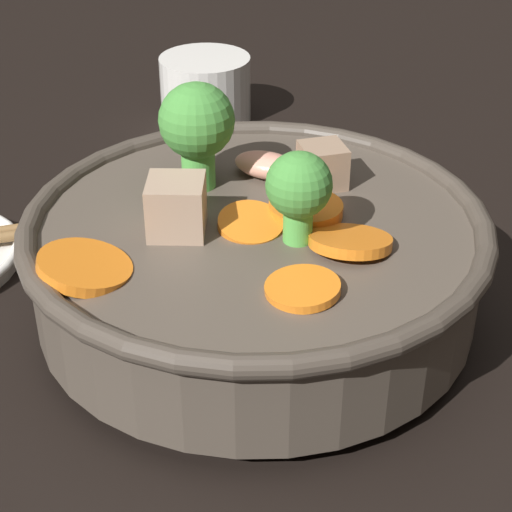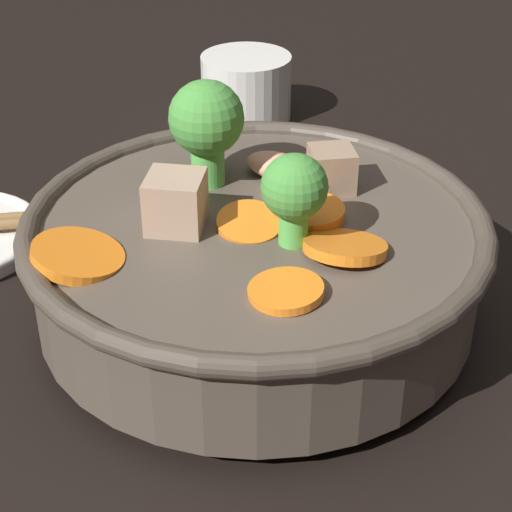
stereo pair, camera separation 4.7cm
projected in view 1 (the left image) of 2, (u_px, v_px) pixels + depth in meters
The scene contains 3 objects.
ground_plane at pixel (256, 318), 0.49m from camera, with size 3.00×3.00×0.00m, color black.
stirfry_bowl at pixel (255, 252), 0.47m from camera, with size 0.26×0.26×0.13m.
tea_cup at pixel (205, 88), 0.73m from camera, with size 0.08×0.08×0.05m.
Camera 1 is at (-0.36, -0.18, 0.29)m, focal length 60.00 mm.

